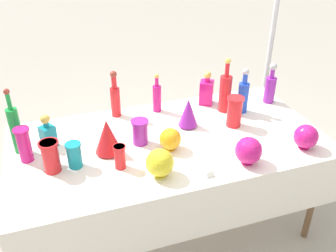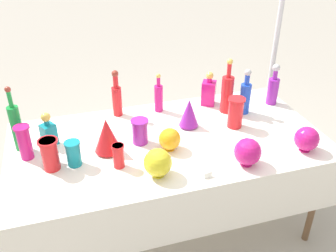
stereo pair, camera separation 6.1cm
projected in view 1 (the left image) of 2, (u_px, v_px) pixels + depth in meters
name	position (u px, v px, depth m)	size (l,w,h in m)	color
ground_plane	(168.00, 225.00, 2.79)	(40.00, 40.00, 0.00)	#A0998C
display_table	(170.00, 150.00, 2.40)	(2.00, 1.03, 0.76)	white
tall_bottle_0	(225.00, 92.00, 2.66)	(0.09, 0.09, 0.40)	red
tall_bottle_1	(243.00, 95.00, 2.66)	(0.08, 0.08, 0.33)	blue
tall_bottle_2	(115.00, 98.00, 2.60)	(0.07, 0.07, 0.34)	red
tall_bottle_3	(15.00, 128.00, 2.21)	(0.07, 0.07, 0.42)	#198C38
tall_bottle_4	(157.00, 97.00, 2.67)	(0.06, 0.06, 0.29)	#C61972
tall_bottle_5	(270.00, 87.00, 2.79)	(0.08, 0.08, 0.31)	purple
square_decanter_0	(48.00, 133.00, 2.29)	(0.11, 0.11, 0.22)	teal
square_decanter_1	(207.00, 91.00, 2.78)	(0.13, 0.13, 0.26)	#C61972
slender_vase_0	(51.00, 156.00, 2.07)	(0.11, 0.11, 0.19)	red
slender_vase_1	(120.00, 156.00, 2.11)	(0.07, 0.07, 0.15)	red
slender_vase_2	(74.00, 154.00, 2.11)	(0.09, 0.09, 0.15)	teal
slender_vase_3	(235.00, 111.00, 2.50)	(0.12, 0.12, 0.21)	red
slender_vase_4	(140.00, 131.00, 2.32)	(0.11, 0.11, 0.16)	purple
slender_vase_5	(24.00, 144.00, 2.15)	(0.09, 0.09, 0.21)	#C61972
fluted_vase_0	(107.00, 136.00, 2.22)	(0.16, 0.16, 0.22)	red
fluted_vase_1	(188.00, 112.00, 2.49)	(0.13, 0.13, 0.20)	purple
round_bowl_0	(170.00, 139.00, 2.27)	(0.13, 0.13, 0.14)	orange
round_bowl_1	(249.00, 150.00, 2.14)	(0.16, 0.16, 0.17)	#C61972
round_bowl_2	(160.00, 163.00, 2.04)	(0.16, 0.16, 0.17)	yellow
round_bowl_3	(306.00, 137.00, 2.28)	(0.15, 0.15, 0.16)	#C61972
price_tag_left	(210.00, 174.00, 2.07)	(0.05, 0.01, 0.03)	white
canopy_pole	(272.00, 35.00, 3.16)	(0.18, 0.18, 2.74)	silver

